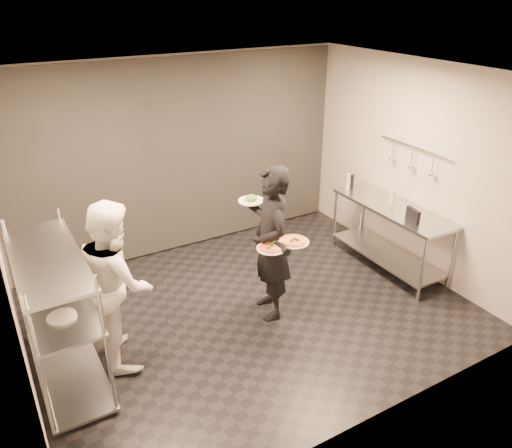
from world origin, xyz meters
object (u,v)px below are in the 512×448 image
pizza_plate_near (271,247)px  bottle_clear (392,197)px  prep_counter (390,226)px  bottle_dark (352,181)px  bottle_green (348,181)px  chef (117,282)px  waiter (271,244)px  pass_rack (57,311)px  pizza_plate_far (294,241)px  salad_plate (251,199)px  pos_monitor (413,215)px

pizza_plate_near → bottle_clear: 2.17m
prep_counter → bottle_dark: (-0.05, 0.80, 0.40)m
prep_counter → bottle_green: (-0.11, 0.80, 0.41)m
chef → waiter: bearing=-90.0°
prep_counter → bottle_clear: bearing=58.2°
bottle_dark → pizza_plate_near: bearing=-151.7°
pass_rack → bottle_clear: bearing=0.9°
pizza_plate_far → bottle_green: 2.07m
pizza_plate_far → salad_plate: (-0.24, 0.54, 0.36)m
salad_plate → bottle_dark: size_ratio=1.48×
pass_rack → waiter: waiter is taller
prep_counter → pos_monitor: 0.61m
waiter → salad_plate: 0.56m
pass_rack → chef: size_ratio=0.90×
salad_plate → bottle_clear: size_ratio=1.54×
pos_monitor → bottle_dark: 1.27m
chef → bottle_dark: 3.76m
pizza_plate_near → pizza_plate_far: 0.27m
prep_counter → salad_plate: (-2.07, 0.19, 0.77)m
prep_counter → pos_monitor: pos_monitor is taller
bottle_green → chef: bearing=-168.0°
pizza_plate_near → bottle_clear: bearing=9.8°
prep_counter → pizza_plate_near: 2.16m
salad_plate → pos_monitor: 2.10m
prep_counter → pizza_plate_near: bearing=-171.7°
salad_plate → bottle_clear: (2.11, -0.13, -0.38)m
prep_counter → bottle_green: size_ratio=8.03×
pass_rack → salad_plate: bearing=4.8°
bottle_green → bottle_clear: bottle_green is taller
waiter → pos_monitor: bearing=92.8°
pizza_plate_near → bottle_clear: bottle_clear is taller
prep_counter → chef: 3.74m
chef → pizza_plate_far: chef is taller
waiter → chef: waiter is taller
pizza_plate_far → salad_plate: salad_plate is taller
waiter → pizza_plate_far: (0.16, -0.23, 0.11)m
chef → pos_monitor: size_ratio=7.54×
chef → bottle_dark: size_ratio=8.84×
pass_rack → pos_monitor: (4.21, -0.46, 0.24)m
chef → salad_plate: chef is taller
salad_plate → bottle_clear: salad_plate is taller
pass_rack → bottle_dark: 4.36m
waiter → bottle_dark: (1.94, 0.92, 0.09)m
waiter → pizza_plate_near: size_ratio=5.66×
bottle_clear → bottle_dark: (-0.09, 0.74, 0.00)m
pos_monitor → bottle_clear: 0.55m
pizza_plate_near → salad_plate: size_ratio=1.10×
prep_counter → pizza_plate_far: 1.91m
prep_counter → salad_plate: bearing=174.8°
pass_rack → bottle_clear: size_ratio=8.22×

